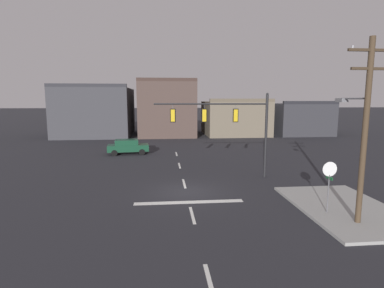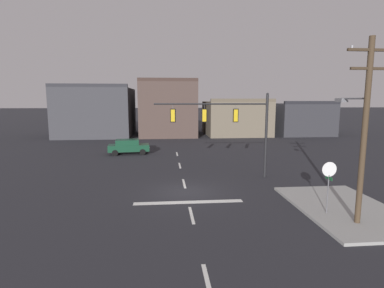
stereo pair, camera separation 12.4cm
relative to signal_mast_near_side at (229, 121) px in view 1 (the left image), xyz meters
name	(u,v)px [view 1 (the left image)]	position (x,y,z in m)	size (l,w,h in m)	color
ground_plane	(186,192)	(-3.51, -3.52, -4.34)	(400.00, 400.00, 0.00)	#232328
sidewalk_near_corner	(345,208)	(4.90, -7.52, -4.27)	(5.00, 8.00, 0.15)	gray
stop_bar_paint	(189,202)	(-3.51, -5.52, -4.34)	(6.40, 0.50, 0.01)	silver
lane_centreline	(184,184)	(-3.51, -1.52, -4.34)	(0.16, 26.40, 0.01)	silver
signal_mast_near_side	(229,121)	(0.00, 0.00, 0.00)	(8.57, 0.86, 6.46)	black
stop_sign	(329,175)	(3.47, -8.19, -2.20)	(0.76, 0.64, 2.83)	#56565B
car_lot_nearside	(128,146)	(-8.83, 10.93, -3.49)	(4.59, 2.27, 1.61)	#143D28
utility_pole	(363,125)	(4.26, -9.38, 0.44)	(2.20, 2.47, 8.72)	#423323
building_row	(181,114)	(-1.91, 29.24, -0.76)	(44.67, 11.90, 9.14)	#38383D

